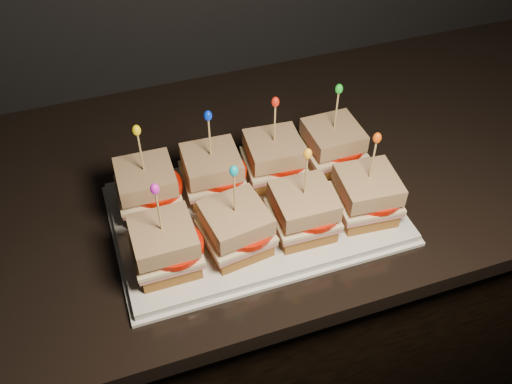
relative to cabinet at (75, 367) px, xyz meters
name	(u,v)px	position (x,y,z in m)	size (l,w,h in m)	color
cabinet	(75,367)	(0.00, 0.00, 0.00)	(2.67, 0.59, 0.84)	black
granite_slab	(13,231)	(0.00, 0.00, 0.43)	(2.71, 0.63, 0.03)	black
platter	(256,213)	(0.37, -0.11, 0.46)	(0.43, 0.27, 0.02)	silver
platter_rim	(256,215)	(0.37, -0.11, 0.45)	(0.45, 0.28, 0.01)	silver
sandwich_0_bread_bot	(150,200)	(0.22, -0.05, 0.48)	(0.08, 0.08, 0.02)	brown
sandwich_0_ham	(148,193)	(0.22, -0.05, 0.50)	(0.09, 0.09, 0.01)	#B2695D
sandwich_0_cheese	(148,190)	(0.22, -0.05, 0.50)	(0.09, 0.09, 0.01)	beige
sandwich_0_tomato	(156,187)	(0.23, -0.05, 0.51)	(0.08, 0.08, 0.01)	red
sandwich_0_bread_top	(145,177)	(0.22, -0.05, 0.53)	(0.08, 0.08, 0.03)	brown
sandwich_0_pick	(141,155)	(0.22, -0.05, 0.57)	(0.00, 0.00, 0.09)	tan
sandwich_0_frill	(137,130)	(0.22, -0.05, 0.62)	(0.01, 0.01, 0.02)	yellow
sandwich_1_bread_bot	(213,185)	(0.32, -0.05, 0.48)	(0.08, 0.08, 0.02)	brown
sandwich_1_ham	(213,178)	(0.32, -0.05, 0.50)	(0.09, 0.09, 0.01)	#B2695D
sandwich_1_cheese	(212,175)	(0.32, -0.05, 0.50)	(0.09, 0.09, 0.01)	beige
sandwich_1_tomato	(221,172)	(0.33, -0.05, 0.51)	(0.08, 0.08, 0.01)	red
sandwich_1_bread_top	(211,162)	(0.32, -0.05, 0.53)	(0.08, 0.08, 0.03)	brown
sandwich_1_pick	(210,140)	(0.32, -0.05, 0.57)	(0.00, 0.00, 0.09)	tan
sandwich_1_frill	(208,116)	(0.32, -0.05, 0.62)	(0.01, 0.01, 0.02)	#042DE5
sandwich_2_bread_bot	(273,171)	(0.42, -0.05, 0.48)	(0.08, 0.08, 0.02)	brown
sandwich_2_ham	(274,164)	(0.42, -0.05, 0.50)	(0.09, 0.09, 0.01)	#B2695D
sandwich_2_cheese	(274,161)	(0.42, -0.05, 0.50)	(0.09, 0.09, 0.01)	beige
sandwich_2_tomato	(282,158)	(0.43, -0.05, 0.51)	(0.08, 0.08, 0.01)	red
sandwich_2_bread_top	(274,148)	(0.42, -0.05, 0.53)	(0.08, 0.08, 0.03)	brown
sandwich_2_pick	(275,126)	(0.42, -0.05, 0.57)	(0.00, 0.00, 0.09)	tan
sandwich_2_frill	(275,102)	(0.42, -0.05, 0.62)	(0.01, 0.01, 0.02)	red
sandwich_3_bread_bot	(331,157)	(0.53, -0.05, 0.48)	(0.08, 0.08, 0.02)	brown
sandwich_3_ham	(332,150)	(0.53, -0.05, 0.50)	(0.09, 0.09, 0.01)	#B2695D
sandwich_3_cheese	(332,147)	(0.53, -0.05, 0.50)	(0.09, 0.09, 0.01)	beige
sandwich_3_tomato	(340,144)	(0.54, -0.05, 0.51)	(0.08, 0.08, 0.01)	red
sandwich_3_bread_top	(333,135)	(0.53, -0.05, 0.53)	(0.08, 0.08, 0.03)	brown
sandwich_3_pick	(336,113)	(0.53, -0.05, 0.57)	(0.00, 0.00, 0.09)	tan
sandwich_3_frill	(339,89)	(0.53, -0.05, 0.62)	(0.01, 0.01, 0.02)	green
sandwich_4_bread_bot	(167,259)	(0.22, -0.17, 0.48)	(0.08, 0.08, 0.02)	brown
sandwich_4_ham	(166,252)	(0.22, -0.17, 0.50)	(0.09, 0.09, 0.01)	#B2695D
sandwich_4_cheese	(165,249)	(0.22, -0.17, 0.50)	(0.09, 0.09, 0.01)	beige
sandwich_4_tomato	(174,246)	(0.23, -0.18, 0.51)	(0.08, 0.08, 0.01)	red
sandwich_4_bread_top	(163,236)	(0.22, -0.17, 0.53)	(0.08, 0.08, 0.03)	brown
sandwich_4_pick	(159,214)	(0.22, -0.17, 0.57)	(0.00, 0.00, 0.09)	tan
sandwich_4_frill	(155,189)	(0.22, -0.17, 0.62)	(0.01, 0.01, 0.02)	#D31EC3
sandwich_5_bread_bot	(236,241)	(0.32, -0.17, 0.48)	(0.08, 0.08, 0.02)	brown
sandwich_5_ham	(236,234)	(0.32, -0.17, 0.50)	(0.09, 0.09, 0.01)	#B2695D
sandwich_5_cheese	(236,230)	(0.32, -0.17, 0.50)	(0.09, 0.09, 0.01)	beige
sandwich_5_tomato	(245,228)	(0.33, -0.18, 0.51)	(0.08, 0.08, 0.01)	red
sandwich_5_bread_top	(236,218)	(0.32, -0.17, 0.53)	(0.08, 0.08, 0.03)	brown
sandwich_5_pick	(235,196)	(0.32, -0.17, 0.57)	(0.00, 0.00, 0.09)	tan
sandwich_5_frill	(234,171)	(0.32, -0.17, 0.62)	(0.01, 0.01, 0.02)	#0BA1B7
sandwich_6_bread_bot	(302,224)	(0.42, -0.17, 0.48)	(0.08, 0.08, 0.02)	brown
sandwich_6_ham	(302,217)	(0.42, -0.17, 0.50)	(0.09, 0.09, 0.01)	#B2695D
sandwich_6_cheese	(303,213)	(0.42, -0.17, 0.50)	(0.09, 0.09, 0.01)	beige
sandwich_6_tomato	(312,211)	(0.43, -0.18, 0.51)	(0.08, 0.08, 0.01)	red
sandwich_6_bread_top	(304,201)	(0.42, -0.17, 0.53)	(0.08, 0.08, 0.03)	brown
sandwich_6_pick	(306,178)	(0.42, -0.17, 0.57)	(0.00, 0.00, 0.09)	tan
sandwich_6_frill	(308,154)	(0.42, -0.17, 0.62)	(0.01, 0.01, 0.02)	#F8A41B
sandwich_7_bread_bot	(364,208)	(0.53, -0.17, 0.48)	(0.08, 0.08, 0.02)	brown
sandwich_7_ham	(365,200)	(0.53, -0.17, 0.50)	(0.09, 0.09, 0.01)	#B2695D
sandwich_7_cheese	(366,197)	(0.53, -0.17, 0.50)	(0.09, 0.09, 0.01)	beige
sandwich_7_tomato	(375,195)	(0.54, -0.18, 0.51)	(0.08, 0.08, 0.01)	red
sandwich_7_bread_top	(368,185)	(0.53, -0.17, 0.53)	(0.08, 0.08, 0.03)	brown
sandwich_7_pick	(373,162)	(0.53, -0.17, 0.57)	(0.00, 0.00, 0.09)	tan
sandwich_7_frill	(377,138)	(0.53, -0.17, 0.62)	(0.01, 0.01, 0.02)	#E74E0C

